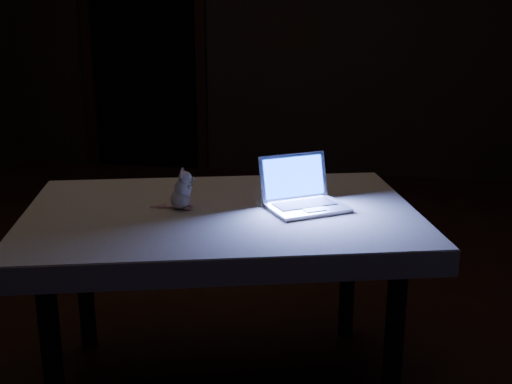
# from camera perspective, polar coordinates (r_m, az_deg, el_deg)

# --- Properties ---
(floor) EXTENTS (5.00, 5.00, 0.00)m
(floor) POSITION_cam_1_polar(r_m,az_deg,el_deg) (3.11, -5.15, -9.58)
(floor) COLOR black
(floor) RESTS_ON ground
(back_wall) EXTENTS (4.50, 0.04, 2.60)m
(back_wall) POSITION_cam_1_polar(r_m,az_deg,el_deg) (5.25, 1.77, 15.73)
(back_wall) COLOR black
(back_wall) RESTS_ON ground
(doorway) EXTENTS (1.06, 0.36, 2.13)m
(doorway) POSITION_cam_1_polar(r_m,az_deg,el_deg) (5.52, -9.94, 13.09)
(doorway) COLOR black
(doorway) RESTS_ON back_wall
(table) EXTENTS (1.42, 1.11, 0.67)m
(table) POSITION_cam_1_polar(r_m,az_deg,el_deg) (2.33, -3.01, -9.56)
(table) COLOR black
(table) RESTS_ON floor
(tablecloth) EXTENTS (1.59, 1.40, 0.08)m
(tablecloth) POSITION_cam_1_polar(r_m,az_deg,el_deg) (2.26, -3.10, -2.17)
(tablecloth) COLOR beige
(tablecloth) RESTS_ON table
(laptop) EXTENTS (0.34, 0.33, 0.17)m
(laptop) POSITION_cam_1_polar(r_m,az_deg,el_deg) (2.18, 4.64, 0.61)
(laptop) COLOR silver
(laptop) RESTS_ON tablecloth
(plush_mouse) EXTENTS (0.13, 0.13, 0.14)m
(plush_mouse) POSITION_cam_1_polar(r_m,az_deg,el_deg) (2.21, -6.77, 0.27)
(plush_mouse) COLOR silver
(plush_mouse) RESTS_ON tablecloth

